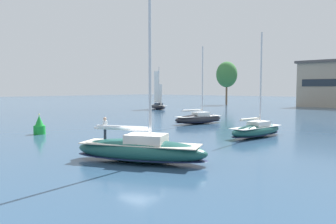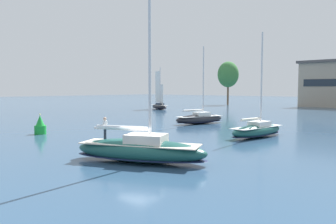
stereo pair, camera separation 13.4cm
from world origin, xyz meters
name	(u,v)px [view 1 (the left image)]	position (x,y,z in m)	size (l,w,h in m)	color
ground_plane	(140,162)	(0.00, 0.00, 0.00)	(400.00, 400.00, 0.00)	#2D4C6B
tree_shore_left	(227,75)	(-38.43, 76.33, 9.69)	(6.72, 6.72, 13.84)	brown
sailboat_main	(140,149)	(0.02, 0.01, 0.91)	(9.99, 6.35, 13.34)	#194C47
sailboat_moored_mid_channel	(199,119)	(-11.58, 23.33, 0.77)	(4.68, 8.53, 11.31)	#232328
sailboat_moored_far_slip	(158,106)	(-39.42, 44.80, 0.87)	(7.85, 5.11, 10.52)	#232328
sailboat_moored_outer_mooring	(257,130)	(0.81, 16.51, 0.75)	(3.38, 8.31, 11.10)	#194C47
channel_buoy	(39,126)	(-18.80, 2.48, 0.92)	(1.29, 1.29, 2.31)	green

